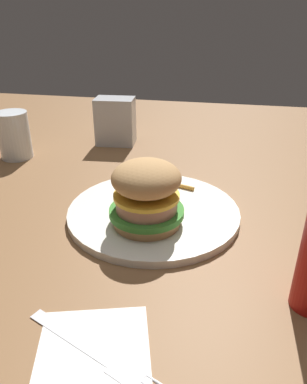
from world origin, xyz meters
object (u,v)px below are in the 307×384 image
Objects in this scene: plate at (154,212)px; fork at (94,350)px; fries_pile at (164,190)px; napkin_dispenser at (115,121)px; napkin at (93,351)px; sandwich at (146,194)px; drink_glass at (15,138)px.

fork is at bearing -91.05° from plate.
fries_pile is at bearing 82.94° from plate.
fork is (-0.01, -0.33, -0.01)m from fries_pile.
napkin_dispenser is (-0.16, 0.32, 0.05)m from plate.
plate is 2.48× the size of napkin.
sandwich is at bearing 88.77° from napkin.
napkin_dispenser is at bearing 104.31° from napkin.
fries_pile is 1.09× the size of drink_glass.
fork is 1.51× the size of napkin_dispenser.
plate is at bearing 88.64° from napkin.
plate is 2.47× the size of sandwich.
drink_glass reaches higher than fork.
fork is (-0.00, -0.27, -0.00)m from plate.
fries_pile is 1.00× the size of napkin.
fries_pile is 0.33m from fork.
plate is at bearing 88.95° from fork.
fries_pile is at bearing 85.10° from sandwich.
napkin is 0.61m from napkin_dispenser.
sandwich is at bearing -92.03° from plate.
sandwich is at bearing 89.14° from fork.
sandwich reaches higher than napkin_dispenser.
sandwich is 0.23m from napkin.
napkin is 0.67× the size of fork.
sandwich is at bearing -34.08° from drink_glass.
plate is 0.07m from sandwich.
fries_pile is 0.38m from drink_glass.
napkin is 1.00× the size of napkin_dispenser.
napkin_dispenser is at bearing 113.09° from sandwich.
plate is at bearing -97.06° from fries_pile.
napkin_dispenser is at bearing 34.56° from drink_glass.
drink_glass is 0.23m from napkin_dispenser.
sandwich reaches higher than drink_glass.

